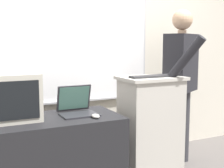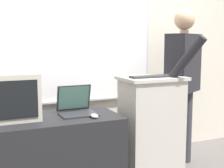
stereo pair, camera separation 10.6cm
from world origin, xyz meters
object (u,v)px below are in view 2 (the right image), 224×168
at_px(lectern_podium, 151,127).
at_px(computer_mouse_by_laptop, 94,116).
at_px(person_presenter, 183,77).
at_px(side_desk, 57,156).
at_px(crt_monitor, 15,96).
at_px(laptop, 76,105).
at_px(wireless_keyboard, 153,76).

distance_m(lectern_podium, computer_mouse_by_laptop, 0.73).
bearing_deg(computer_mouse_by_laptop, person_presenter, 14.71).
xyz_separation_m(side_desk, computer_mouse_by_laptop, (0.28, -0.16, 0.37)).
distance_m(lectern_podium, crt_monitor, 1.33).
relative_size(side_desk, laptop, 3.41).
distance_m(side_desk, wireless_keyboard, 1.14).
bearing_deg(laptop, side_desk, -164.00).
xyz_separation_m(laptop, wireless_keyboard, (0.74, -0.08, 0.23)).
distance_m(lectern_podium, laptop, 0.81).
xyz_separation_m(side_desk, laptop, (0.19, 0.06, 0.42)).
xyz_separation_m(lectern_podium, person_presenter, (0.44, 0.10, 0.47)).
bearing_deg(computer_mouse_by_laptop, lectern_podium, 16.06).
relative_size(side_desk, person_presenter, 0.64).
bearing_deg(lectern_podium, side_desk, -178.24).
bearing_deg(side_desk, crt_monitor, 165.28).
bearing_deg(person_presenter, wireless_keyboard, 168.15).
relative_size(side_desk, crt_monitor, 2.70).
bearing_deg(side_desk, lectern_podium, 1.76).
relative_size(computer_mouse_by_laptop, crt_monitor, 0.25).
bearing_deg(lectern_podium, wireless_keyboard, -114.01).
relative_size(wireless_keyboard, computer_mouse_by_laptop, 4.52).
relative_size(wireless_keyboard, crt_monitor, 1.15).
distance_m(lectern_podium, person_presenter, 0.65).
xyz_separation_m(lectern_podium, side_desk, (-0.95, -0.03, -0.15)).
height_order(side_desk, person_presenter, person_presenter).
xyz_separation_m(side_desk, wireless_keyboard, (0.93, -0.02, 0.66)).
relative_size(side_desk, computer_mouse_by_laptop, 10.67).
xyz_separation_m(computer_mouse_by_laptop, crt_monitor, (-0.60, 0.25, 0.17)).
bearing_deg(laptop, wireless_keyboard, -6.18).
height_order(lectern_podium, crt_monitor, crt_monitor).
height_order(wireless_keyboard, computer_mouse_by_laptop, wireless_keyboard).
height_order(lectern_podium, laptop, lectern_podium).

